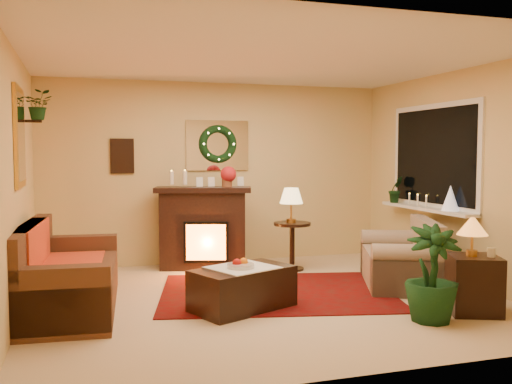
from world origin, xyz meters
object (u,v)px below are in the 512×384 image
object	(u,v)px
fireplace	(203,229)
coffee_table	(243,289)
loveseat	(399,250)
sofa	(69,268)
end_table_square	(474,286)
side_table_round	(292,246)

from	to	relation	value
fireplace	coffee_table	size ratio (longest dim) A/B	1.13
fireplace	loveseat	distance (m)	2.64
sofa	end_table_square	distance (m)	4.08
end_table_square	coffee_table	world-z (taller)	end_table_square
sofa	side_table_round	bearing A→B (deg)	27.22
sofa	coffee_table	world-z (taller)	sofa
sofa	coffee_table	size ratio (longest dim) A/B	2.01
loveseat	end_table_square	world-z (taller)	loveseat
fireplace	end_table_square	distance (m)	3.64
side_table_round	fireplace	bearing A→B (deg)	159.01
sofa	end_table_square	size ratio (longest dim) A/B	3.56
loveseat	end_table_square	size ratio (longest dim) A/B	2.37
loveseat	side_table_round	xyz separation A→B (m)	(-0.93, 1.20, -0.10)
loveseat	end_table_square	bearing A→B (deg)	-65.48
side_table_round	coffee_table	xyz separation A→B (m)	(-1.18, -1.69, -0.11)
sofa	coffee_table	xyz separation A→B (m)	(1.68, -0.53, -0.22)
coffee_table	side_table_round	bearing A→B (deg)	31.05
side_table_round	end_table_square	world-z (taller)	side_table_round
loveseat	coffee_table	distance (m)	2.18
loveseat	coffee_table	bearing A→B (deg)	-144.66
fireplace	loveseat	xyz separation A→B (m)	(2.07, -1.64, -0.13)
fireplace	coffee_table	world-z (taller)	fireplace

